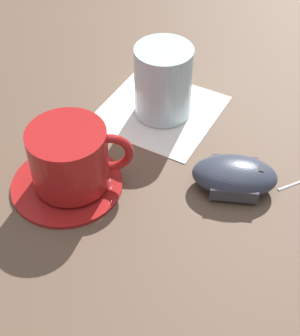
{
  "coord_description": "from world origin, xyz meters",
  "views": [
    {
      "loc": [
        0.43,
        0.19,
        0.45
      ],
      "look_at": [
        0.05,
        0.04,
        0.03
      ],
      "focal_mm": 55.0,
      "sensor_mm": 36.0,
      "label": 1
    }
  ],
  "objects_px": {
    "coffee_cup": "(71,157)",
    "computer_mouse": "(235,176)",
    "saucer": "(67,183)",
    "drinking_glass": "(163,82)"
  },
  "relations": [
    {
      "from": "computer_mouse",
      "to": "drinking_glass",
      "type": "relative_size",
      "value": 1.13
    },
    {
      "from": "computer_mouse",
      "to": "coffee_cup",
      "type": "bearing_deg",
      "value": -70.68
    },
    {
      "from": "saucer",
      "to": "computer_mouse",
      "type": "bearing_deg",
      "value": 110.14
    },
    {
      "from": "computer_mouse",
      "to": "drinking_glass",
      "type": "distance_m",
      "value": 0.16
    },
    {
      "from": "saucer",
      "to": "computer_mouse",
      "type": "height_order",
      "value": "computer_mouse"
    },
    {
      "from": "coffee_cup",
      "to": "computer_mouse",
      "type": "distance_m",
      "value": 0.19
    },
    {
      "from": "drinking_glass",
      "to": "coffee_cup",
      "type": "bearing_deg",
      "value": -17.97
    },
    {
      "from": "drinking_glass",
      "to": "computer_mouse",
      "type": "bearing_deg",
      "value": 50.8
    },
    {
      "from": "saucer",
      "to": "coffee_cup",
      "type": "relative_size",
      "value": 1.12
    },
    {
      "from": "computer_mouse",
      "to": "drinking_glass",
      "type": "height_order",
      "value": "drinking_glass"
    }
  ]
}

